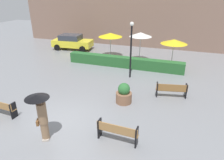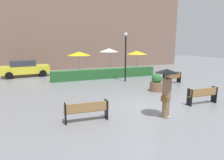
% 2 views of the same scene
% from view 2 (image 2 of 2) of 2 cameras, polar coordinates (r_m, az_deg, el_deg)
% --- Properties ---
extents(ground_plane, '(60.00, 60.00, 0.00)m').
position_cam_2_polar(ground_plane, '(9.98, 10.60, -8.03)').
color(ground_plane, gray).
extents(bench_near_right, '(1.77, 0.41, 0.88)m').
position_cam_2_polar(bench_near_right, '(11.27, 25.23, -3.87)').
color(bench_near_right, '#9E7242').
rests_on(bench_near_right, ground).
extents(bench_far_right, '(1.83, 0.71, 0.87)m').
position_cam_2_polar(bench_far_right, '(15.95, 17.41, 0.76)').
color(bench_far_right, olive).
rests_on(bench_far_right, ground).
extents(bench_near_left, '(1.85, 0.48, 0.84)m').
position_cam_2_polar(bench_near_left, '(8.13, -7.51, -8.74)').
color(bench_near_left, '#9E7242').
rests_on(bench_near_left, ground).
extents(pedestrian_with_umbrella, '(0.97, 0.97, 2.15)m').
position_cam_2_polar(pedestrian_with_umbrella, '(8.49, 15.78, -1.91)').
color(pedestrian_with_umbrella, '#8C6B4C').
rests_on(pedestrian_with_umbrella, ground).
extents(planter_pot, '(0.90, 0.90, 1.19)m').
position_cam_2_polar(planter_pot, '(13.29, 13.01, -1.01)').
color(planter_pot, brown).
rests_on(planter_pot, ground).
extents(lamp_post, '(0.28, 0.28, 3.99)m').
position_cam_2_polar(lamp_post, '(15.94, 4.03, 8.23)').
color(lamp_post, black).
rests_on(lamp_post, ground).
extents(patio_umbrella_yellow, '(2.21, 2.21, 2.33)m').
position_cam_2_polar(patio_umbrella_yellow, '(18.93, -9.69, 7.68)').
color(patio_umbrella_yellow, silver).
rests_on(patio_umbrella_yellow, ground).
extents(patio_umbrella_white, '(1.91, 1.91, 2.63)m').
position_cam_2_polar(patio_umbrella_white, '(19.28, -0.91, 8.79)').
color(patio_umbrella_white, silver).
rests_on(patio_umbrella_white, ground).
extents(patio_umbrella_yellow_far, '(2.08, 2.08, 2.37)m').
position_cam_2_polar(patio_umbrella_yellow_far, '(19.93, 7.33, 8.02)').
color(patio_umbrella_yellow_far, silver).
rests_on(patio_umbrella_yellow_far, ground).
extents(hedge_strip, '(9.67, 0.70, 0.86)m').
position_cam_2_polar(hedge_strip, '(17.58, -1.85, 1.92)').
color(hedge_strip, '#28602D').
rests_on(hedge_strip, ground).
extents(building_facade, '(28.00, 1.20, 9.00)m').
position_cam_2_polar(building_facade, '(24.52, -9.66, 13.93)').
color(building_facade, '#846656').
rests_on(building_facade, ground).
extents(parked_car, '(4.35, 2.30, 1.57)m').
position_cam_2_polar(parked_car, '(20.20, -24.29, 3.26)').
color(parked_car, yellow).
rests_on(parked_car, ground).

